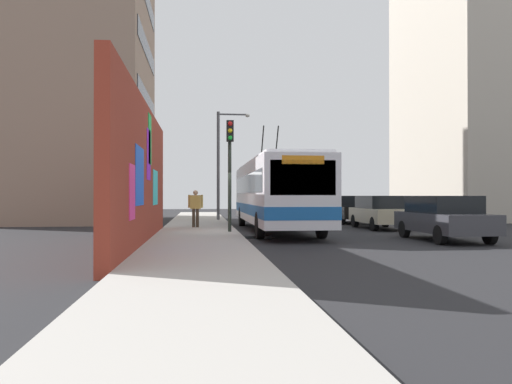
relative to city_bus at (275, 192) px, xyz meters
name	(u,v)px	position (x,y,z in m)	size (l,w,h in m)	color
ground_plane	(238,234)	(-1.82, 1.80, -1.74)	(80.00, 80.00, 0.00)	#232326
sidewalk_slab	(198,233)	(-1.82, 3.40, -1.67)	(48.00, 3.20, 0.15)	#ADA8A0
graffiti_wall	(143,175)	(-6.02, 5.15, 0.51)	(13.61, 0.32, 4.50)	maroon
building_far_left	(76,64)	(10.04, 11.00, 8.02)	(11.40, 8.66, 19.54)	gray
building_far_right	(470,66)	(10.68, -15.20, 8.79)	(11.99, 7.06, 21.06)	#B2A899
city_bus	(275,192)	(0.00, 0.00, 0.00)	(12.66, 2.59, 4.90)	silver
parked_car_dark_gray	(443,217)	(-5.44, -5.20, -0.91)	(4.42, 1.91, 1.58)	#38383D
parked_car_champagne	(380,211)	(0.95, -5.20, -0.91)	(4.32, 1.80, 1.58)	#C6B793
parked_car_black	(348,209)	(6.17, -5.20, -0.91)	(4.69, 1.85, 1.58)	black
pedestrian_midblock	(196,205)	(0.85, 3.53, -0.60)	(0.23, 0.68, 1.69)	#3F3326
traffic_light	(230,157)	(-2.30, 2.15, 1.38)	(0.49, 0.28, 4.45)	#2D382D
street_lamp	(222,157)	(7.97, 2.02, 2.15)	(0.44, 1.99, 6.47)	#4C4C51
curbside_puddle	(257,237)	(-3.38, 1.20, -1.74)	(1.35, 1.35, 0.00)	black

